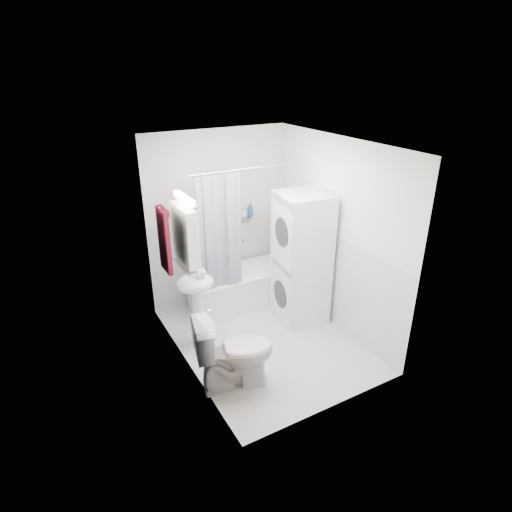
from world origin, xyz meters
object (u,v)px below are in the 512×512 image
sink (196,294)px  washer_dryer (301,259)px  bathtub (240,287)px  toilet (234,352)px

sink → washer_dryer: 1.44m
bathtub → toilet: size_ratio=1.63×
washer_dryer → toilet: (-1.36, -0.78, -0.45)m
sink → washer_dryer: washer_dryer is taller
sink → toilet: size_ratio=1.26×
toilet → sink: bearing=18.4°
bathtub → washer_dryer: bearing=-49.7°
sink → toilet: 0.89m
bathtub → toilet: (-0.80, -1.44, 0.12)m
toilet → bathtub: bearing=-15.5°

